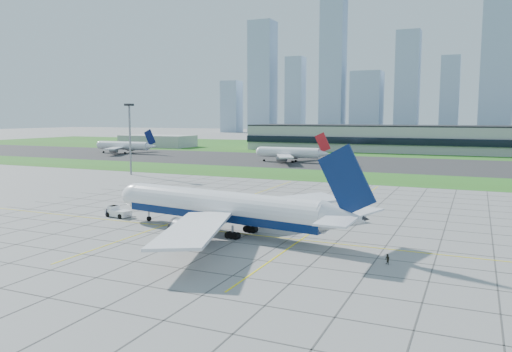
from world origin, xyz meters
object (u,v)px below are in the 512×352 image
Objects in this scene: distant_jet_0 at (124,146)px; distant_jet_1 at (290,153)px; airliner at (223,208)px; light_mast at (130,130)px; crew_far at (387,259)px; pushback_tug at (117,212)px; crew_near at (107,213)px.

distant_jet_0 is 106.55m from distant_jet_1.
airliner is at bearing -46.53° from distant_jet_0.
light_mast reaches higher than distant_jet_0.
crew_far is (30.65, -8.11, -3.84)m from airliner.
distant_jet_0 is at bearing 136.74° from pushback_tug.
pushback_tug reaches higher than crew_near.
crew_far is 0.04× the size of distant_jet_0.
airliner reaches higher than pushback_tug.
distant_jet_0 is 1.00× the size of distant_jet_1.
crew_far is at bearing -77.94° from crew_near.
pushback_tug is 0.19× the size of distant_jet_0.
crew_far is (59.70, -10.84, -0.08)m from crew_near.
light_mast reaches higher than pushback_tug.
light_mast is at bearing -50.13° from distant_jet_0.
airliner is at bearing -42.62° from light_mast.
pushback_tug is 133.95m from distant_jet_1.
distant_jet_1 is at bearing 113.64° from airliner.
distant_jet_0 is at bearing 129.87° from light_mast.
pushback_tug is at bearing -179.25° from airliner.
crew_near is (44.24, -64.71, -15.33)m from light_mast.
crew_far is (103.94, -75.55, -15.41)m from light_mast.
light_mast reaches higher than airliner.
crew_near is at bearing -144.54° from pushback_tug.
crew_far is 235.12m from distant_jet_0.
distant_jet_0 is (-69.47, 83.18, -11.70)m from light_mast.
crew_near is 134.80m from distant_jet_1.
distant_jet_1 is at bearing 25.76° from crew_near.
airliner is 6.55× the size of pushback_tug.
distant_jet_0 is (-113.71, 147.89, 3.63)m from crew_near.
airliner is at bearing -74.89° from distant_jet_1.
distant_jet_0 reaches higher than crew_far.
crew_near is at bearing -52.44° from distant_jet_0.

